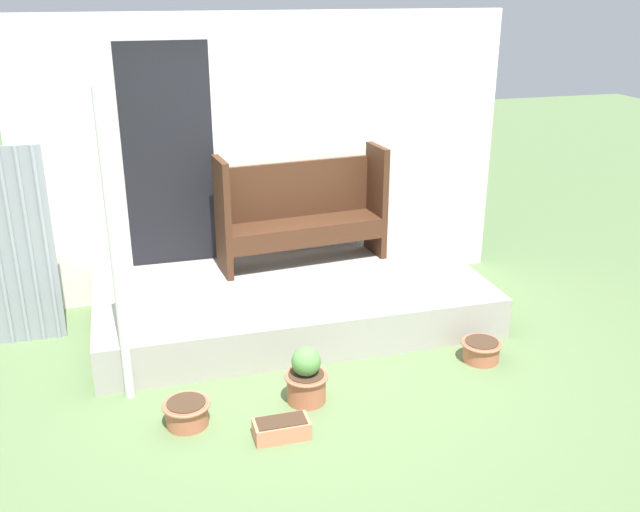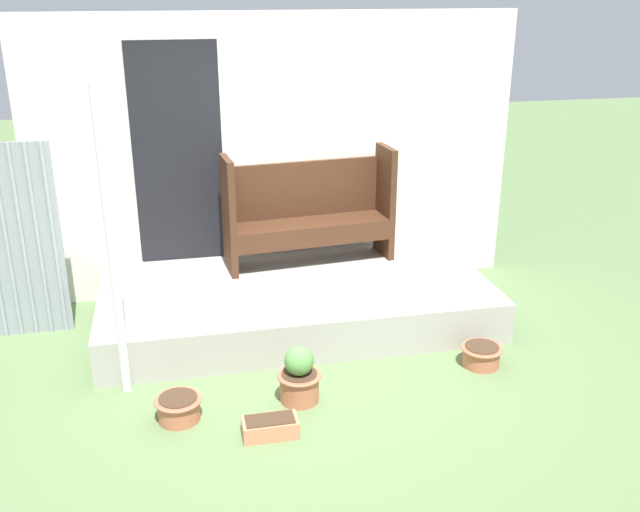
% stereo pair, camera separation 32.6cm
% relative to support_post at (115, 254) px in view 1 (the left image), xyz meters
% --- Properties ---
extents(ground_plane, '(24.00, 24.00, 0.00)m').
position_rel_support_post_xyz_m(ground_plane, '(1.26, 0.06, -1.12)').
color(ground_plane, '#5B7547').
extents(porch_slab, '(3.37, 1.65, 0.36)m').
position_rel_support_post_xyz_m(porch_slab, '(1.44, 0.88, -0.94)').
color(porch_slab, '#A8A399').
rests_on(porch_slab, ground_plane).
extents(house_wall, '(4.57, 0.08, 2.60)m').
position_rel_support_post_xyz_m(house_wall, '(1.40, 1.73, 0.19)').
color(house_wall, white).
rests_on(house_wall, ground_plane).
extents(support_post, '(0.07, 0.07, 2.23)m').
position_rel_support_post_xyz_m(support_post, '(0.00, 0.00, 0.00)').
color(support_post, white).
rests_on(support_post, ground_plane).
extents(bench, '(1.59, 0.54, 1.05)m').
position_rel_support_post_xyz_m(bench, '(1.65, 1.40, -0.23)').
color(bench, '#422616').
rests_on(bench, porch_slab).
extents(flower_pot_left, '(0.33, 0.33, 0.18)m').
position_rel_support_post_xyz_m(flower_pot_left, '(0.37, -0.47, -1.02)').
color(flower_pot_left, '#B76647').
rests_on(flower_pot_left, ground_plane).
extents(flower_pot_middle, '(0.32, 0.32, 0.43)m').
position_rel_support_post_xyz_m(flower_pot_middle, '(1.23, -0.41, -0.93)').
color(flower_pot_middle, '#B76647').
rests_on(flower_pot_middle, ground_plane).
extents(flower_pot_right, '(0.33, 0.33, 0.17)m').
position_rel_support_post_xyz_m(flower_pot_right, '(2.72, -0.21, -1.02)').
color(flower_pot_right, '#B76647').
rests_on(flower_pot_right, ground_plane).
extents(planter_box_rect, '(0.37, 0.18, 0.13)m').
position_rel_support_post_xyz_m(planter_box_rect, '(0.95, -0.79, -1.05)').
color(planter_box_rect, tan).
rests_on(planter_box_rect, ground_plane).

